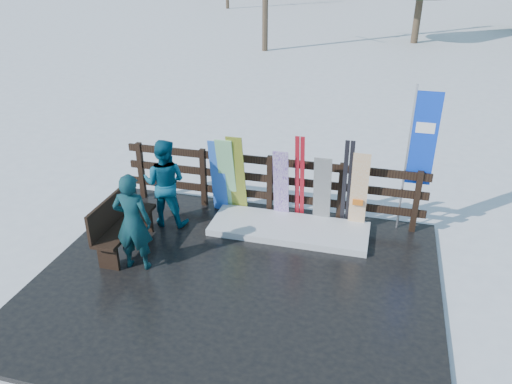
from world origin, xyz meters
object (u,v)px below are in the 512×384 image
(snowboard_0, at_px, (218,177))
(snowboard_5, at_px, (359,192))
(snowboard_1, at_px, (227,176))
(person_back, at_px, (165,183))
(rental_flag, at_px, (419,144))
(person_front, at_px, (133,222))
(snowboard_4, at_px, (322,191))
(snowboard_2, at_px, (237,176))
(snowboard_3, at_px, (281,186))
(bench, at_px, (121,221))

(snowboard_0, height_order, snowboard_5, snowboard_5)
(snowboard_1, height_order, person_back, person_back)
(rental_flag, xyz_separation_m, person_front, (-4.11, -2.29, -0.81))
(snowboard_4, relative_size, snowboard_5, 0.92)
(rental_flag, height_order, person_front, rental_flag)
(snowboard_5, relative_size, person_back, 0.94)
(snowboard_2, xyz_separation_m, person_front, (-1.04, -2.02, -0.00))
(snowboard_0, bearing_deg, snowboard_5, 0.00)
(snowboard_5, distance_m, person_front, 3.80)
(snowboard_3, xyz_separation_m, person_back, (-1.96, -0.62, 0.10))
(snowboard_4, bearing_deg, snowboard_0, -180.00)
(snowboard_0, distance_m, snowboard_4, 1.92)
(bench, xyz_separation_m, person_back, (0.37, 0.97, 0.29))
(snowboard_1, xyz_separation_m, snowboard_2, (0.19, -0.00, 0.04))
(bench, relative_size, snowboard_1, 0.96)
(bench, distance_m, person_front, 0.70)
(snowboard_4, relative_size, person_front, 0.87)
(bench, distance_m, rental_flag, 5.06)
(snowboard_1, distance_m, rental_flag, 3.38)
(snowboard_2, bearing_deg, snowboard_3, 0.00)
(person_front, relative_size, person_back, 1.00)
(snowboard_5, bearing_deg, rental_flag, 16.96)
(snowboard_3, distance_m, snowboard_4, 0.74)
(snowboard_4, relative_size, rental_flag, 0.53)
(bench, bearing_deg, snowboard_1, 50.30)
(bench, xyz_separation_m, snowboard_5, (3.70, 1.59, 0.23))
(person_front, xyz_separation_m, person_back, (-0.10, 1.40, 0.00))
(person_front, bearing_deg, snowboard_4, -148.47)
(rental_flag, xyz_separation_m, person_back, (-4.21, -0.89, -0.80))
(snowboard_1, xyz_separation_m, person_back, (-0.95, -0.62, 0.04))
(snowboard_0, xyz_separation_m, snowboard_2, (0.36, 0.00, 0.07))
(snowboard_1, bearing_deg, person_back, -147.01)
(bench, xyz_separation_m, person_front, (0.47, -0.43, 0.28))
(rental_flag, bearing_deg, snowboard_4, -169.91)
(snowboard_3, height_order, snowboard_4, snowboard_3)
(snowboard_1, distance_m, snowboard_2, 0.20)
(snowboard_4, bearing_deg, person_front, -142.10)
(bench, relative_size, snowboard_5, 1.00)
(snowboard_2, xyz_separation_m, snowboard_3, (0.82, 0.00, -0.10))
(rental_flag, distance_m, person_front, 4.77)
(person_back, bearing_deg, person_front, 89.47)
(snowboard_1, bearing_deg, snowboard_5, -0.00)
(person_front, bearing_deg, snowboard_1, -119.12)
(snowboard_5, height_order, person_back, person_back)
(snowboard_1, bearing_deg, person_front, -112.76)
(person_back, bearing_deg, snowboard_0, -146.47)
(snowboard_1, xyz_separation_m, person_front, (-0.85, -2.02, 0.03))
(snowboard_1, relative_size, person_front, 0.98)
(snowboard_5, distance_m, rental_flag, 1.26)
(snowboard_1, height_order, rental_flag, rental_flag)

